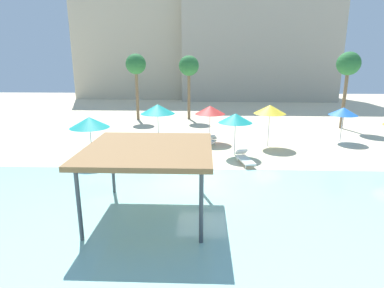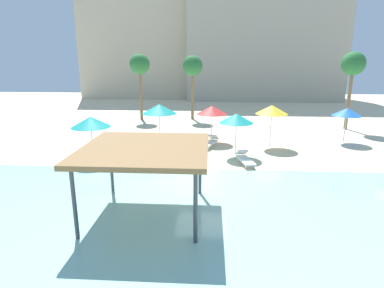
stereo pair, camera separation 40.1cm
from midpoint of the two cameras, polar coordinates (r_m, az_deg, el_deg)
The scene contains 17 objects.
ground_plane at distance 15.97m, azimuth 1.15°, elevation -6.41°, with size 80.00×80.00×0.00m, color beige.
lagoon_water at distance 11.24m, azimuth 0.66°, elevation -16.16°, with size 44.00×13.50×0.04m, color #99D1C6.
shade_pavilion at distance 11.90m, azimuth -8.68°, elevation -1.26°, with size 4.62×4.62×2.69m.
beach_umbrella_teal_0 at distance 19.55m, azimuth 7.15°, elevation 4.58°, with size 2.06×2.06×2.61m.
beach_umbrella_yellow_1 at distance 22.01m, azimuth 13.18°, elevation 6.02°, with size 2.13×2.13×2.83m.
beach_umbrella_teal_2 at distance 19.22m, azimuth -18.35°, elevation 3.68°, with size 2.25×2.25×2.61m.
beach_umbrella_blue_4 at distance 25.05m, azimuth 24.91°, elevation 5.29°, with size 1.97×1.97×2.46m.
beach_umbrella_teal_6 at distance 21.70m, azimuth -6.66°, elevation 6.19°, with size 2.31×2.31×2.85m.
beach_umbrella_red_7 at distance 22.72m, azimuth 2.73°, elevation 6.07°, with size 2.13×2.13×2.59m.
lounge_chair_0 at distance 17.97m, azimuth -5.01°, elevation -2.86°, with size 1.43×1.95×0.74m.
lounge_chair_1 at distance 18.45m, azimuth 8.69°, elevation -2.49°, with size 1.01×1.98×0.74m.
lounge_chair_2 at distance 21.81m, azimuth 2.50°, elevation 0.42°, with size 1.23×1.99×0.74m.
palm_tree_1 at distance 29.74m, azimuth 25.69°, elevation 12.47°, with size 1.90×1.90×6.34m.
palm_tree_2 at distance 31.42m, azimuth -10.32°, elevation 13.54°, with size 1.90×1.90×6.23m.
palm_tree_3 at distance 31.23m, azimuth -0.94°, elevation 13.49°, with size 1.90×1.90×6.07m.
hotel_block_0 at distance 51.60m, azimuth -9.61°, elevation 17.46°, with size 17.68×8.58×16.34m, color beige.
hotel_block_1 at distance 50.00m, azimuth 11.19°, elevation 18.09°, with size 21.20×10.68×17.42m, color #B2A893.
Camera 1 is at (0.03, -14.86, 5.85)m, focal length 30.00 mm.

